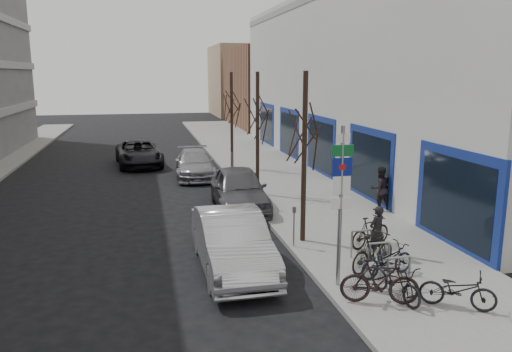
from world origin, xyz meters
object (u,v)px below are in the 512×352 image
parked_car_mid (239,189)px  tree_mid (258,105)px  highway_sign_pole (341,197)px  meter_front (294,223)px  bike_mid_inner (373,251)px  lane_car (139,153)px  bike_rack (379,253)px  bike_mid_curb (387,257)px  tree_far (231,98)px  pedestrian_near (377,231)px  bike_far_curb (458,287)px  pedestrian_far (380,188)px  tree_near (305,117)px  parked_car_front (232,242)px  bike_near_left (396,278)px  bike_near_right (380,281)px  meter_mid (255,185)px  bike_far_inner (371,231)px  parked_car_back (195,164)px

parked_car_mid → tree_mid: bearing=60.0°
highway_sign_pole → meter_front: bearing=94.7°
highway_sign_pole → meter_front: size_ratio=3.31×
bike_mid_inner → lane_car: (-6.27, 18.50, 0.05)m
bike_rack → bike_mid_curb: bearing=-80.1°
tree_far → pedestrian_near: size_ratio=3.62×
bike_mid_curb → pedestrian_near: pedestrian_near is taller
highway_sign_pole → parked_car_mid: 8.34m
bike_far_curb → lane_car: 22.17m
bike_mid_curb → pedestrian_far: 6.74m
tree_near → parked_car_front: tree_near is taller
bike_near_left → pedestrian_near: bearing=60.1°
tree_mid → tree_far: 6.50m
meter_front → parked_car_front: size_ratio=0.25×
highway_sign_pole → bike_near_right: bearing=-65.5°
tree_mid → pedestrian_near: 9.08m
bike_rack → bike_near_left: 1.69m
meter_mid → parked_car_front: parked_car_front is taller
tree_near → meter_mid: 5.95m
lane_car → bike_far_inner: bearing=-73.1°
parked_car_front → bike_far_inner: bearing=6.0°
meter_front → bike_near_right: size_ratio=0.69×
bike_far_curb → parked_car_front: parked_car_front is taller
tree_mid → highway_sign_pole: bearing=-91.1°
bike_near_right → bike_far_curb: bearing=-90.2°
tree_near → bike_far_curb: 6.61m
tree_mid → lane_car: tree_mid is taller
bike_mid_inner → pedestrian_near: bearing=-58.3°
pedestrian_near → bike_far_inner: bearing=-126.9°
tree_far → parked_car_mid: tree_far is taller
meter_mid → parked_car_back: meter_mid is taller
bike_rack → lane_car: (-6.39, 18.58, 0.09)m
bike_mid_inner → parked_car_mid: parked_car_mid is taller
lane_car → bike_far_curb: bearing=-77.0°
bike_rack → tree_far: size_ratio=0.41×
meter_mid → bike_near_right: bearing=-85.3°
pedestrian_far → tree_near: bearing=31.4°
tree_near → meter_mid: tree_near is taller
meter_front → meter_mid: 5.50m
highway_sign_pole → meter_mid: bearing=91.7°
meter_front → parked_car_back: size_ratio=0.26×
bike_rack → parked_car_back: bearing=103.5°
tree_near → parked_car_back: tree_near is taller
bike_rack → bike_near_right: (-0.86, -1.79, 0.05)m
meter_mid → bike_mid_inner: size_ratio=0.70×
meter_mid → bike_far_curb: (2.43, -10.29, -0.25)m
bike_far_inner → lane_car: size_ratio=0.31×
bike_far_inner → parked_car_front: (-4.42, -0.51, 0.17)m
bike_far_inner → bike_near_right: bearing=134.8°
parked_car_front → meter_front: bearing=26.3°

